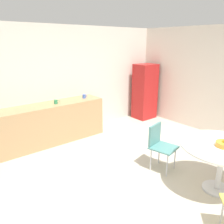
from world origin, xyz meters
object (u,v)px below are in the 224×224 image
(chair_teal, at_px, (159,142))
(mug_green, at_px, (84,96))
(mug_white, at_px, (56,102))
(locker_cabinet, at_px, (145,92))
(round_table, at_px, (222,153))

(chair_teal, height_order, mug_green, mug_green)
(mug_white, distance_m, mug_green, 0.78)
(locker_cabinet, distance_m, mug_white, 2.83)
(round_table, relative_size, chair_teal, 1.49)
(round_table, xyz_separation_m, mug_white, (-1.11, 3.23, 0.31))
(round_table, height_order, chair_teal, chair_teal)
(locker_cabinet, bearing_deg, round_table, -118.17)
(chair_teal, bearing_deg, round_table, -77.58)
(mug_white, bearing_deg, chair_teal, -68.08)
(round_table, bearing_deg, chair_teal, 102.42)
(round_table, relative_size, mug_green, 9.59)
(mug_green, bearing_deg, round_table, -84.12)
(round_table, distance_m, mug_green, 3.32)
(chair_teal, xyz_separation_m, mug_green, (-0.12, 2.27, 0.43))
(locker_cabinet, distance_m, round_table, 3.63)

